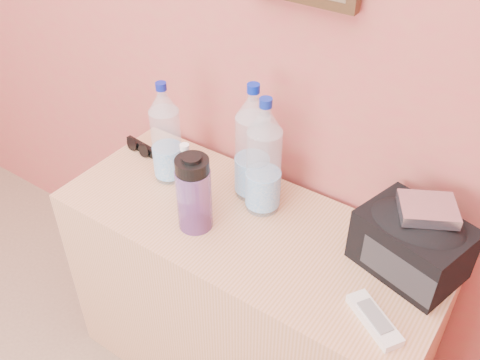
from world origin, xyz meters
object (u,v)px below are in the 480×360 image
at_px(nalgene_bottle, 194,193).
at_px(toiletry_bag, 412,242).
at_px(dresser, 246,304).
at_px(pet_large_b, 264,163).
at_px(foil_packet, 428,209).
at_px(pet_large_c, 252,148).
at_px(sunglasses, 141,147).
at_px(pet_small, 187,181).
at_px(pet_large_a, 166,138).
at_px(ac_remote, 374,320).

relative_size(nalgene_bottle, toiletry_bag, 0.91).
bearing_deg(dresser, nalgene_bottle, -144.43).
height_order(dresser, pet_large_b, pet_large_b).
relative_size(dresser, nalgene_bottle, 4.79).
xyz_separation_m(dresser, foil_packet, (0.44, 0.12, 0.54)).
xyz_separation_m(pet_large_c, sunglasses, (-0.43, -0.03, -0.15)).
bearing_deg(nalgene_bottle, pet_small, 143.68).
distance_m(pet_large_a, ac_remote, 0.79).
xyz_separation_m(dresser, pet_small, (-0.18, -0.04, 0.45)).
height_order(sunglasses, toiletry_bag, toiletry_bag).
bearing_deg(dresser, pet_small, -167.88).
bearing_deg(pet_large_a, sunglasses, 162.68).
distance_m(dresser, ac_remote, 0.58).
height_order(dresser, pet_small, pet_small).
relative_size(ac_remote, foil_packet, 1.22).
relative_size(nalgene_bottle, ac_remote, 1.45).
distance_m(pet_large_b, pet_large_c, 0.07).
relative_size(pet_large_c, nalgene_bottle, 1.55).
relative_size(sunglasses, foil_packet, 0.95).
relative_size(dresser, pet_small, 5.05).
bearing_deg(ac_remote, pet_large_a, -159.68).
xyz_separation_m(dresser, nalgene_bottle, (-0.12, -0.08, 0.47)).
height_order(pet_large_b, ac_remote, pet_large_b).
height_order(pet_large_c, ac_remote, pet_large_c).
distance_m(dresser, foil_packet, 0.71).
height_order(pet_small, foil_packet, pet_small).
height_order(pet_large_a, ac_remote, pet_large_a).
xyz_separation_m(pet_large_b, sunglasses, (-0.49, 0.01, -0.14)).
distance_m(nalgene_bottle, foil_packet, 0.60).
xyz_separation_m(pet_large_a, toiletry_bag, (0.76, 0.06, -0.06)).
relative_size(toiletry_bag, foil_packet, 1.93).
distance_m(pet_small, foil_packet, 0.65).
xyz_separation_m(nalgene_bottle, foil_packet, (0.56, 0.20, 0.07)).
bearing_deg(pet_large_a, ac_remote, -11.80).
height_order(ac_remote, foil_packet, foil_packet).
bearing_deg(ac_remote, nalgene_bottle, -150.94).
distance_m(toiletry_bag, foil_packet, 0.10).
bearing_deg(sunglasses, dresser, -4.99).
xyz_separation_m(pet_small, nalgene_bottle, (0.06, -0.05, 0.02)).
height_order(pet_large_c, sunglasses, pet_large_c).
relative_size(sunglasses, ac_remote, 0.78).
distance_m(dresser, pet_small, 0.49).
bearing_deg(pet_small, sunglasses, 156.60).
height_order(pet_small, ac_remote, pet_small).
bearing_deg(pet_large_b, foil_packet, 3.61).
bearing_deg(toiletry_bag, pet_large_c, -167.45).
height_order(dresser, sunglasses, sunglasses).
height_order(pet_large_b, pet_small, pet_large_b).
relative_size(pet_large_b, pet_small, 1.61).
bearing_deg(pet_large_c, nalgene_bottle, -103.21).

